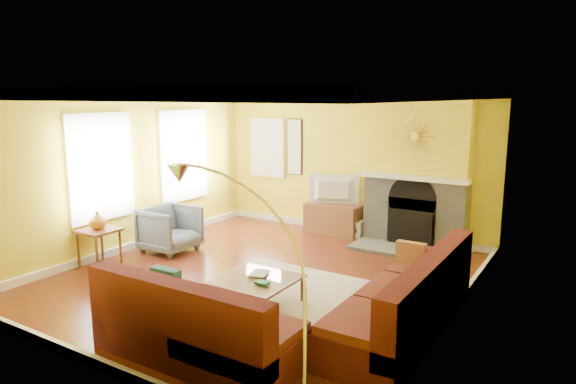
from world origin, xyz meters
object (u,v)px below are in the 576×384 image
Objects in this scene: sectional_sofa at (302,283)px; coffee_table at (256,292)px; media_console at (333,219)px; armchair at (170,229)px; arc_lamp at (244,299)px; side_table at (100,248)px.

sectional_sofa reaches higher than coffee_table.
coffee_table is 3.68m from media_console.
sectional_sofa reaches higher than media_console.
sectional_sofa is 3.75× the size of coffee_table.
arc_lamp reaches higher than armchair.
arc_lamp is (1.24, -1.89, 0.84)m from coffee_table.
coffee_table is 1.11× the size of armchair.
side_table is at bearing -179.16° from coffee_table.
side_table is at bearing 163.72° from armchair.
coffee_table is (-0.68, 0.02, -0.26)m from sectional_sofa.
sectional_sofa is 5.89× the size of side_table.
armchair reaches higher than side_table.
side_table is (-0.34, -1.18, -0.09)m from armchair.
armchair is 0.41× the size of arc_lamp.
armchair is (-1.85, -2.47, 0.10)m from media_console.
sectional_sofa is 0.73m from coffee_table.
media_console reaches higher than coffee_table.
sectional_sofa is 2.04m from arc_lamp.
side_table is at bearing -179.70° from sectional_sofa.
arc_lamp reaches higher than coffee_table.
sectional_sofa is 3.63m from side_table.
side_table is at bearing -121.05° from media_console.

